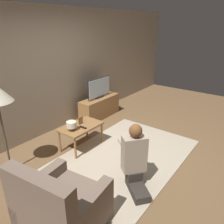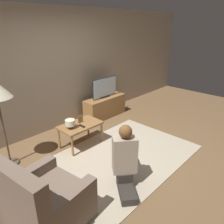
{
  "view_description": "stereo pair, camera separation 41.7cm",
  "coord_description": "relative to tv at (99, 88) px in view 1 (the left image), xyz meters",
  "views": [
    {
      "loc": [
        -2.72,
        -1.87,
        2.27
      ],
      "look_at": [
        0.41,
        0.51,
        0.66
      ],
      "focal_mm": 35.0,
      "sensor_mm": 36.0,
      "label": 1
    },
    {
      "loc": [
        -2.45,
        -2.18,
        2.27
      ],
      "look_at": [
        0.41,
        0.51,
        0.66
      ],
      "focal_mm": 35.0,
      "sensor_mm": 36.0,
      "label": 2
    }
  ],
  "objects": [
    {
      "name": "rug",
      "position": [
        -1.24,
        -1.54,
        -0.77
      ],
      "size": [
        2.95,
        1.85,
        0.02
      ],
      "color": "#BCAD93",
      "rests_on": "ground_plane"
    },
    {
      "name": "armchair",
      "position": [
        -2.8,
        -1.8,
        -0.47
      ],
      "size": [
        0.92,
        0.96,
        0.95
      ],
      "rotation": [
        0.0,
        0.0,
        1.7
      ],
      "color": "#7A6656",
      "rests_on": "ground_plane"
    },
    {
      "name": "coffee_table",
      "position": [
        -1.35,
        -0.68,
        -0.37
      ],
      "size": [
        0.81,
        0.49,
        0.46
      ],
      "color": "olive",
      "rests_on": "ground_plane"
    },
    {
      "name": "picture_frame",
      "position": [
        -1.3,
        -0.64,
        -0.24
      ],
      "size": [
        0.11,
        0.01,
        0.15
      ],
      "color": "olive",
      "rests_on": "coffee_table"
    },
    {
      "name": "tv_stand",
      "position": [
        0.0,
        -0.0,
        -0.51
      ],
      "size": [
        1.17,
        0.37,
        0.52
      ],
      "color": "olive",
      "rests_on": "ground_plane"
    },
    {
      "name": "ground_plane",
      "position": [
        -1.24,
        -1.54,
        -0.78
      ],
      "size": [
        10.0,
        10.0,
        0.0
      ],
      "primitive_type": "plane",
      "color": "brown"
    },
    {
      "name": "remote",
      "position": [
        -1.39,
        -0.78,
        -0.31
      ],
      "size": [
        0.04,
        0.15,
        0.02
      ],
      "color": "black",
      "rests_on": "coffee_table"
    },
    {
      "name": "person_kneeling",
      "position": [
        -1.66,
        -2.07,
        -0.29
      ],
      "size": [
        0.72,
        0.81,
        0.99
      ],
      "rotation": [
        0.0,
        0.0,
        2.46
      ],
      "color": "#332D28",
      "rests_on": "rug"
    },
    {
      "name": "table_lamp",
      "position": [
        -1.58,
        -0.69,
        -0.21
      ],
      "size": [
        0.18,
        0.18,
        0.17
      ],
      "color": "#4C3823",
      "rests_on": "coffee_table"
    },
    {
      "name": "tv",
      "position": [
        0.0,
        0.0,
        0.0
      ],
      "size": [
        0.78,
        0.08,
        0.5
      ],
      "color": "black",
      "rests_on": "tv_stand"
    },
    {
      "name": "wall_back",
      "position": [
        -1.24,
        0.39,
        0.52
      ],
      "size": [
        10.0,
        0.06,
        2.6
      ],
      "color": "tan",
      "rests_on": "ground_plane"
    }
  ]
}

